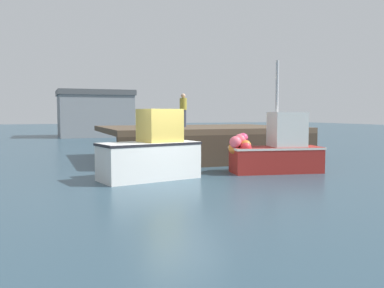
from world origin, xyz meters
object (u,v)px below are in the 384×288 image
at_px(fishing_boat_near_left, 151,153).
at_px(fishing_boat_near_right, 276,150).
at_px(dockworker, 183,110).
at_px(rowboat, 280,163).
at_px(mooring_buoy_foreground, 174,170).

relative_size(fishing_boat_near_left, fishing_boat_near_right, 0.86).
relative_size(fishing_boat_near_right, dockworker, 2.60).
bearing_deg(dockworker, fishing_boat_near_left, -119.66).
bearing_deg(fishing_boat_near_left, dockworker, 60.34).
xyz_separation_m(fishing_boat_near_left, fishing_boat_near_right, (4.78, -0.13, -0.03)).
distance_m(fishing_boat_near_left, rowboat, 5.81).
xyz_separation_m(rowboat, mooring_buoy_foreground, (-4.91, -1.09, 0.10)).
relative_size(fishing_boat_near_left, dockworker, 2.23).
height_order(fishing_boat_near_right, dockworker, fishing_boat_near_right).
bearing_deg(fishing_boat_near_right, mooring_buoy_foreground, 179.85).
distance_m(rowboat, dockworker, 5.51).
bearing_deg(fishing_boat_near_right, fishing_boat_near_left, 178.41).
distance_m(fishing_boat_near_right, dockworker, 5.88).
height_order(fishing_boat_near_right, rowboat, fishing_boat_near_right).
height_order(dockworker, mooring_buoy_foreground, dockworker).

